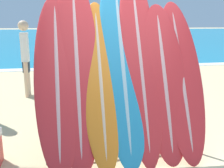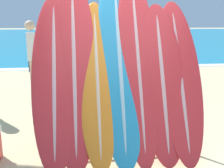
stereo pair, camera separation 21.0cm
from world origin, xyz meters
name	(u,v)px [view 1 (the left image)]	position (x,y,z in m)	size (l,w,h in m)	color
ocean_water	(69,34)	(0.00, 36.64, 0.00)	(120.00, 60.00, 0.01)	teal
surfboard_rack	(123,127)	(-0.17, 0.35, 0.43)	(1.98, 0.04, 0.79)	#47474C
surfboard_slot_0	(57,80)	(-0.97, 0.45, 1.05)	(0.55, 1.07, 2.10)	red
surfboard_slot_1	(77,67)	(-0.73, 0.52, 1.19)	(0.57, 1.17, 2.38)	red
surfboard_slot_2	(101,82)	(-0.45, 0.43, 1.01)	(0.48, 1.09, 2.02)	orange
surfboard_slot_3	(122,64)	(-0.15, 0.54, 1.22)	(0.59, 1.28, 2.43)	teal
surfboard_slot_4	(140,62)	(0.09, 0.53, 1.23)	(0.51, 1.22, 2.46)	red
surfboard_slot_5	(164,81)	(0.39, 0.42, 1.00)	(0.60, 0.93, 1.99)	red
surfboard_slot_6	(182,78)	(0.64, 0.45, 1.02)	(0.56, 1.05, 2.03)	red
person_near_water	(135,52)	(1.13, 4.52, 0.91)	(0.23, 0.28, 1.67)	beige
person_mid_beach	(80,67)	(-0.59, 2.23, 0.90)	(0.28, 0.27, 1.65)	#A87A5B
person_far_right	(25,56)	(-1.76, 3.65, 0.97)	(0.24, 0.30, 1.78)	beige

